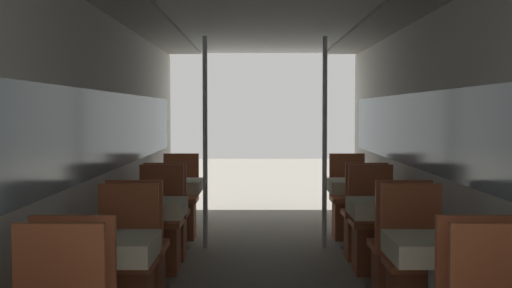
# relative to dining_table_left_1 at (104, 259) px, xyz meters

# --- Properties ---
(wall_left) EXTENTS (0.05, 9.90, 2.23)m
(wall_left) POSITION_rel_dining_table_left_1_xyz_m (-0.36, 1.00, 0.54)
(wall_left) COLOR silver
(wall_left) RESTS_ON ground_plane
(wall_right) EXTENTS (0.05, 9.90, 2.23)m
(wall_right) POSITION_rel_dining_table_left_1_xyz_m (2.28, 1.00, 0.54)
(wall_right) COLOR silver
(wall_right) RESTS_ON ground_plane
(dining_table_left_1) EXTENTS (0.57, 0.57, 0.72)m
(dining_table_left_1) POSITION_rel_dining_table_left_1_xyz_m (0.00, 0.00, 0.00)
(dining_table_left_1) COLOR #4C4C51
(dining_table_left_1) RESTS_ON ground_plane
(chair_left_far_1) EXTENTS (0.40, 0.40, 0.96)m
(chair_left_far_1) POSITION_rel_dining_table_left_1_xyz_m (-0.00, 0.57, -0.30)
(chair_left_far_1) COLOR brown
(chair_left_far_1) RESTS_ON ground_plane
(dining_table_left_2) EXTENTS (0.57, 0.57, 0.72)m
(dining_table_left_2) POSITION_rel_dining_table_left_1_xyz_m (0.00, 1.70, 0.00)
(dining_table_left_2) COLOR #4C4C51
(dining_table_left_2) RESTS_ON ground_plane
(chair_left_near_2) EXTENTS (0.40, 0.40, 0.96)m
(chair_left_near_2) POSITION_rel_dining_table_left_1_xyz_m (-0.00, 1.12, -0.30)
(chair_left_near_2) COLOR brown
(chair_left_near_2) RESTS_ON ground_plane
(chair_left_far_2) EXTENTS (0.40, 0.40, 0.96)m
(chair_left_far_2) POSITION_rel_dining_table_left_1_xyz_m (-0.00, 2.27, -0.30)
(chair_left_far_2) COLOR brown
(chair_left_far_2) RESTS_ON ground_plane
(dining_table_left_3) EXTENTS (0.57, 0.57, 0.72)m
(dining_table_left_3) POSITION_rel_dining_table_left_1_xyz_m (0.00, 3.40, 0.00)
(dining_table_left_3) COLOR #4C4C51
(dining_table_left_3) RESTS_ON ground_plane
(chair_left_near_3) EXTENTS (0.40, 0.40, 0.96)m
(chair_left_near_3) POSITION_rel_dining_table_left_1_xyz_m (-0.00, 2.82, -0.30)
(chair_left_near_3) COLOR brown
(chair_left_near_3) RESTS_ON ground_plane
(chair_left_far_3) EXTENTS (0.40, 0.40, 0.96)m
(chair_left_far_3) POSITION_rel_dining_table_left_1_xyz_m (-0.00, 3.97, -0.30)
(chair_left_far_3) COLOR brown
(chair_left_far_3) RESTS_ON ground_plane
(support_pole_left_3) EXTENTS (0.05, 0.05, 2.23)m
(support_pole_left_3) POSITION_rel_dining_table_left_1_xyz_m (0.33, 3.40, 0.52)
(support_pole_left_3) COLOR silver
(support_pole_left_3) RESTS_ON ground_plane
(dining_table_right_1) EXTENTS (0.57, 0.57, 0.72)m
(dining_table_right_1) POSITION_rel_dining_table_left_1_xyz_m (1.91, 0.00, 0.00)
(dining_table_right_1) COLOR #4C4C51
(dining_table_right_1) RESTS_ON ground_plane
(chair_right_far_1) EXTENTS (0.40, 0.40, 0.96)m
(chair_right_far_1) POSITION_rel_dining_table_left_1_xyz_m (1.91, 0.57, -0.30)
(chair_right_far_1) COLOR brown
(chair_right_far_1) RESTS_ON ground_plane
(dining_table_right_2) EXTENTS (0.57, 0.57, 0.72)m
(dining_table_right_2) POSITION_rel_dining_table_left_1_xyz_m (1.91, 1.70, 0.00)
(dining_table_right_2) COLOR #4C4C51
(dining_table_right_2) RESTS_ON ground_plane
(chair_right_near_2) EXTENTS (0.40, 0.40, 0.96)m
(chair_right_near_2) POSITION_rel_dining_table_left_1_xyz_m (1.91, 1.12, -0.30)
(chair_right_near_2) COLOR brown
(chair_right_near_2) RESTS_ON ground_plane
(chair_right_far_2) EXTENTS (0.40, 0.40, 0.96)m
(chair_right_far_2) POSITION_rel_dining_table_left_1_xyz_m (1.91, 2.27, -0.30)
(chair_right_far_2) COLOR brown
(chair_right_far_2) RESTS_ON ground_plane
(dining_table_right_3) EXTENTS (0.57, 0.57, 0.72)m
(dining_table_right_3) POSITION_rel_dining_table_left_1_xyz_m (1.91, 3.40, 0.00)
(dining_table_right_3) COLOR #4C4C51
(dining_table_right_3) RESTS_ON ground_plane
(chair_right_near_3) EXTENTS (0.40, 0.40, 0.96)m
(chair_right_near_3) POSITION_rel_dining_table_left_1_xyz_m (1.91, 2.82, -0.30)
(chair_right_near_3) COLOR brown
(chair_right_near_3) RESTS_ON ground_plane
(chair_right_far_3) EXTENTS (0.40, 0.40, 0.96)m
(chair_right_far_3) POSITION_rel_dining_table_left_1_xyz_m (1.91, 3.97, -0.30)
(chair_right_far_3) COLOR brown
(chair_right_far_3) RESTS_ON ground_plane
(support_pole_right_3) EXTENTS (0.05, 0.05, 2.23)m
(support_pole_right_3) POSITION_rel_dining_table_left_1_xyz_m (1.58, 3.40, 0.52)
(support_pole_right_3) COLOR silver
(support_pole_right_3) RESTS_ON ground_plane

